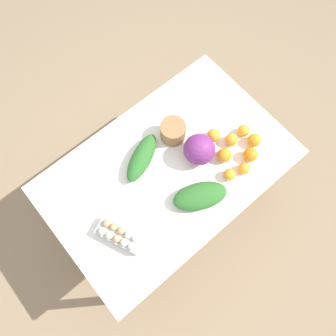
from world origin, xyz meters
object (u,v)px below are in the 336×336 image
Objects in this scene: orange_4 at (231,140)px; orange_5 at (229,175)px; greens_bunch_scallion at (200,196)px; greens_bunch_kale at (142,158)px; orange_7 at (244,131)px; orange_3 at (214,135)px; cabbage_purple at (199,149)px; paper_bag at (173,131)px; orange_0 at (224,155)px; orange_1 at (254,140)px; egg_carton at (120,235)px; orange_6 at (244,168)px; orange_2 at (250,155)px.

orange_4 is 0.21m from orange_5.
orange_5 is (-0.21, 0.01, -0.01)m from greens_bunch_scallion.
orange_7 is (-0.56, 0.25, -0.01)m from greens_bunch_kale.
orange_3 is 0.25m from orange_5.
cabbage_purple reaches higher than orange_7.
greens_bunch_scallion is (0.14, 0.38, -0.01)m from paper_bag.
orange_7 is at bearing 156.15° from greens_bunch_kale.
orange_0 is 1.11× the size of orange_4.
egg_carton is at bearing -4.32° from orange_1.
orange_1 is 1.15× the size of orange_6.
orange_1 is (-0.56, 0.33, -0.01)m from greens_bunch_kale.
orange_3 reaches higher than orange_4.
paper_bag is at bearing -79.44° from orange_5.
orange_1 is 1.14× the size of orange_5.
greens_bunch_scallion is 3.84× the size of orange_1.
greens_bunch_kale reaches higher than orange_5.
greens_bunch_scallion is at bearing -7.77° from orange_6.
cabbage_purple is at bearing -26.73° from orange_1.
egg_carton is 0.65m from paper_bag.
orange_6 is (-0.13, 0.23, -0.06)m from cabbage_purple.
orange_0 is at bearing 133.64° from cabbage_purple.
orange_0 is at bearing -161.63° from greens_bunch_scallion.
egg_carton reaches higher than orange_3.
paper_bag is at bearing -109.61° from greens_bunch_scallion.
orange_6 is at bearing 162.90° from orange_5.
orange_4 is 1.09× the size of orange_5.
orange_3 is at bearing -54.45° from orange_4.
cabbage_purple reaches higher than egg_carton.
orange_2 is 0.09m from orange_6.
paper_bag reaches higher than egg_carton.
greens_bunch_kale is 0.39m from greens_bunch_scallion.
greens_bunch_scallion reaches higher than orange_1.
orange_1 reaches higher than orange_5.
orange_2 is 0.16m from orange_7.
orange_5 is (0.06, 0.10, -0.01)m from orange_0.
orange_7 is at bearing -164.43° from greens_bunch_scallion.
orange_3 is (-0.17, 0.17, -0.02)m from paper_bag.
egg_carton reaches higher than orange_6.
cabbage_purple is 0.63m from egg_carton.
orange_4 is (-0.82, -0.02, -0.01)m from egg_carton.
orange_1 is 0.08m from orange_7.
orange_7 is (-0.20, -0.04, -0.01)m from orange_0.
orange_4 is (-0.20, 0.06, -0.05)m from cabbage_purple.
orange_0 is 1.17× the size of orange_7.
greens_bunch_scallion is (-0.46, 0.11, 0.00)m from egg_carton.
orange_2 is at bearing 122.11° from paper_bag.
greens_bunch_kale is at bearing 1.63° from paper_bag.
orange_7 is (-0.46, -0.13, -0.01)m from greens_bunch_scallion.
orange_3 is at bearing -106.48° from orange_0.
orange_0 reaches higher than orange_1.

